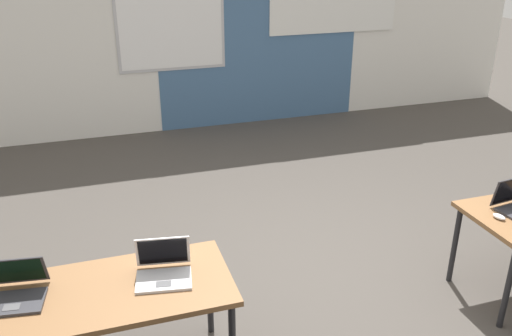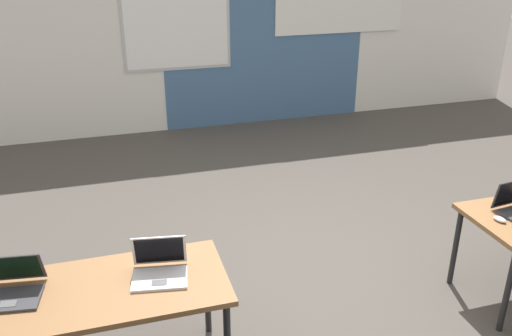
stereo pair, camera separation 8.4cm
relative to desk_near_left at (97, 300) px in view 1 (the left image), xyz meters
The scene contains 6 objects.
ground_plane 1.96m from the desk_near_left, 18.92° to the left, with size 24.00×24.00×0.00m.
back_wall_assembly 5.17m from the desk_near_left, 69.59° to the left, with size 10.00×0.27×2.80m.
desk_near_left is the anchor object (origin of this frame).
laptop_near_left_end 0.46m from the desk_near_left, behind, with size 0.37×0.36×0.22m.
mouse_near_right_inner 2.86m from the desk_near_left, ahead, with size 0.08×0.11×0.03m.
laptop_near_left_inner 0.42m from the desk_near_left, ahead, with size 0.37×0.33×0.23m.
Camera 1 is at (-1.65, -3.36, 2.65)m, focal length 37.96 mm.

